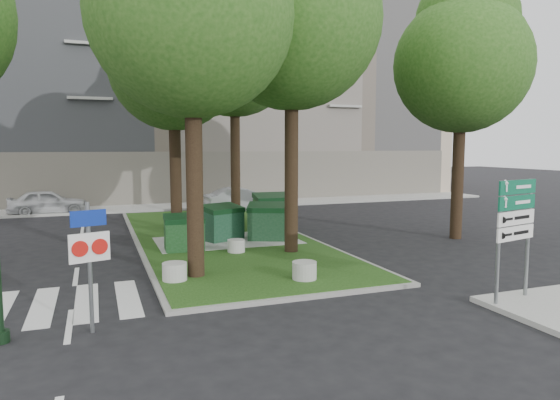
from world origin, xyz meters
name	(u,v)px	position (x,y,z in m)	size (l,w,h in m)	color
ground	(283,301)	(0.00, 0.00, 0.00)	(120.00, 120.00, 0.00)	black
median_island	(221,237)	(0.50, 8.00, 0.06)	(6.00, 16.00, 0.12)	#193F12
median_kerb	(221,238)	(0.50, 8.00, 0.05)	(6.30, 16.30, 0.10)	gray
building_sidewalk	(169,207)	(0.00, 18.50, 0.06)	(42.00, 3.00, 0.12)	#999993
zebra_crossing	(108,300)	(-3.75, 1.50, 0.01)	(5.00, 3.00, 0.01)	silver
apartment_building	(151,82)	(0.00, 26.00, 8.00)	(41.00, 12.00, 16.00)	#C4AB93
tree_median_near_right	(294,2)	(2.09, 4.56, 7.99)	(5.60, 5.60, 11.46)	black
tree_median_mid	(175,54)	(-0.91, 9.06, 6.98)	(4.80, 4.80, 9.99)	black
tree_median_far	(236,40)	(2.29, 12.06, 8.32)	(5.80, 5.80, 11.93)	black
tree_street_right	(463,53)	(9.09, 5.06, 6.98)	(5.00, 5.00, 10.06)	black
dumpster_a	(184,233)	(-1.24, 5.89, 0.69)	(1.33, 0.97, 1.19)	#0F3712
dumpster_b	(222,223)	(0.36, 7.22, 0.75)	(1.68, 1.45, 1.31)	#103922
dumpster_c	(268,222)	(1.96, 6.71, 0.77)	(1.74, 1.52, 1.35)	black
dumpster_d	(274,211)	(3.00, 9.00, 0.83)	(1.64, 1.20, 1.47)	#123B15
bollard_left	(175,271)	(-2.10, 2.25, 0.34)	(0.63, 0.63, 0.45)	#AEADA8
bollard_right	(304,270)	(1.05, 1.19, 0.35)	(0.63, 0.63, 0.45)	#A5A5A0
bollard_mid	(236,246)	(0.29, 5.00, 0.32)	(0.56, 0.56, 0.40)	#AFAEAA
litter_bin	(238,218)	(1.82, 10.23, 0.46)	(0.39, 0.39, 0.69)	#CECF18
traffic_sign_pole	(89,250)	(-4.07, -0.54, 1.60)	(0.73, 0.26, 2.50)	slate
directional_sign	(515,221)	(4.70, -2.00, 1.90)	(1.31, 0.36, 2.67)	slate
car_white	(48,202)	(-6.26, 17.92, 0.65)	(1.53, 3.81, 1.30)	silver
car_silver	(242,199)	(3.50, 15.50, 0.66)	(1.39, 3.98, 1.31)	#9DA0A4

